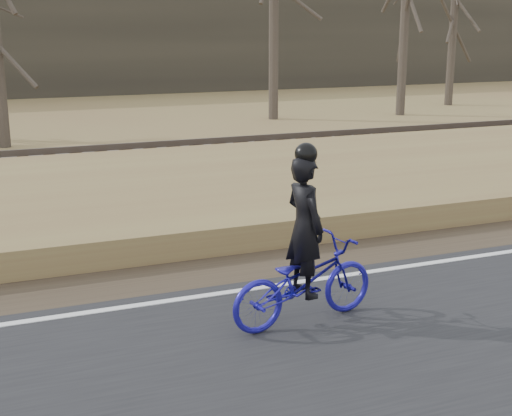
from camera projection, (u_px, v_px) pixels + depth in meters
name	position (u px, v px, depth m)	size (l,w,h in m)	color
ground	(179.00, 310.00, 9.03)	(120.00, 120.00, 0.00)	olive
road	(251.00, 402.00, 6.78)	(120.00, 6.00, 0.06)	black
edge_line	(174.00, 300.00, 9.19)	(120.00, 0.12, 0.01)	silver
shoulder	(156.00, 278.00, 10.10)	(120.00, 1.60, 0.04)	#473A2B
embankment	(114.00, 214.00, 12.75)	(120.00, 5.00, 0.44)	olive
ballast	(82.00, 173.00, 16.16)	(120.00, 3.00, 0.45)	slate
railroad	(81.00, 160.00, 16.09)	(120.00, 2.40, 0.29)	black
treeline_backdrop	(11.00, 34.00, 35.24)	(120.00, 4.00, 6.00)	#383328
cyclist	(304.00, 268.00, 8.38)	(2.01, 0.95, 2.17)	#1B1594
bare_tree_right	(405.00, 9.00, 27.32)	(0.36, 0.36, 8.10)	#463D33
bare_tree_far_right	(454.00, 18.00, 30.84)	(0.36, 0.36, 7.54)	#463D33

